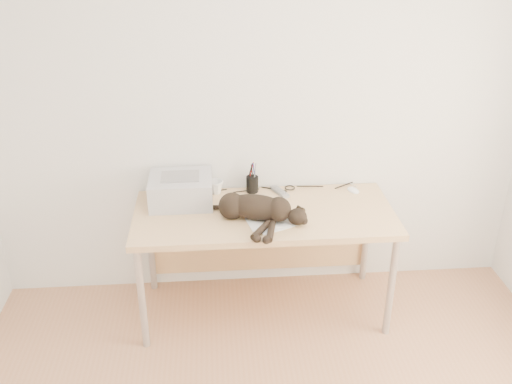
{
  "coord_description": "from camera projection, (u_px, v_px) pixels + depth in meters",
  "views": [
    {
      "loc": [
        -0.3,
        -1.68,
        2.41
      ],
      "look_at": [
        -0.05,
        1.34,
        0.9
      ],
      "focal_mm": 40.0,
      "sensor_mm": 36.0,
      "label": 1
    }
  ],
  "objects": [
    {
      "name": "cable_tangle",
      "position": [
        260.0,
        189.0,
        3.78
      ],
      "size": [
        1.36,
        0.07,
        0.01
      ],
      "primitive_type": null,
      "color": "black",
      "rests_on": "desk"
    },
    {
      "name": "printer",
      "position": [
        181.0,
        190.0,
        3.58
      ],
      "size": [
        0.39,
        0.33,
        0.19
      ],
      "color": "#AFAFB4",
      "rests_on": "desk"
    },
    {
      "name": "remote_black",
      "position": [
        274.0,
        213.0,
        3.46
      ],
      "size": [
        0.16,
        0.19,
        0.02
      ],
      "primitive_type": "cube",
      "rotation": [
        0.0,
        0.0,
        -0.65
      ],
      "color": "black",
      "rests_on": "desk"
    },
    {
      "name": "remote_grey",
      "position": [
        280.0,
        192.0,
        3.73
      ],
      "size": [
        0.11,
        0.18,
        0.02
      ],
      "primitive_type": "cube",
      "rotation": [
        0.0,
        0.0,
        0.41
      ],
      "color": "gray",
      "rests_on": "desk"
    },
    {
      "name": "desk",
      "position": [
        263.0,
        224.0,
        3.64
      ],
      "size": [
        1.6,
        0.7,
        0.74
      ],
      "color": "tan",
      "rests_on": "floor"
    },
    {
      "name": "wall_back",
      "position": [
        259.0,
        106.0,
        3.57
      ],
      "size": [
        3.5,
        0.0,
        3.5
      ],
      "primitive_type": "plane",
      "rotation": [
        1.57,
        0.0,
        0.0
      ],
      "color": "white",
      "rests_on": "floor"
    },
    {
      "name": "cat",
      "position": [
        253.0,
        209.0,
        3.38
      ],
      "size": [
        0.69,
        0.48,
        0.17
      ],
      "rotation": [
        0.0,
        0.0,
        -0.34
      ],
      "color": "black",
      "rests_on": "desk"
    },
    {
      "name": "mug",
      "position": [
        216.0,
        187.0,
        3.71
      ],
      "size": [
        0.12,
        0.12,
        0.09
      ],
      "primitive_type": "imported",
      "rotation": [
        0.0,
        0.0,
        0.34
      ],
      "color": "white",
      "rests_on": "desk"
    },
    {
      "name": "pen_cup",
      "position": [
        252.0,
        184.0,
        3.73
      ],
      "size": [
        0.08,
        0.08,
        0.2
      ],
      "color": "black",
      "rests_on": "desk"
    },
    {
      "name": "mouse",
      "position": [
        353.0,
        189.0,
        3.75
      ],
      "size": [
        0.1,
        0.12,
        0.03
      ],
      "primitive_type": "ellipsoid",
      "rotation": [
        0.0,
        0.0,
        0.42
      ],
      "color": "white",
      "rests_on": "desk"
    },
    {
      "name": "papers",
      "position": [
        274.0,
        221.0,
        3.4
      ],
      "size": [
        0.37,
        0.31,
        0.01
      ],
      "color": "white",
      "rests_on": "desk"
    }
  ]
}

